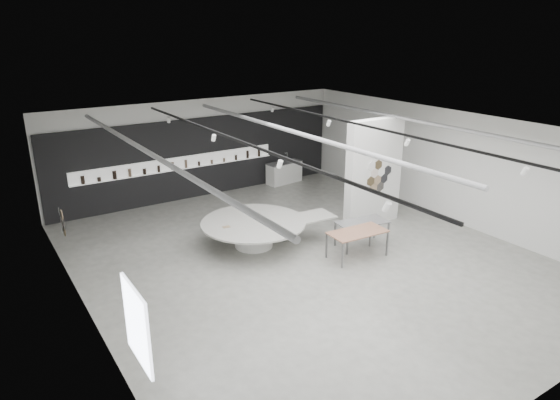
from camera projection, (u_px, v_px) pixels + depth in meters
room at (304, 191)px, 13.81m from camera, size 12.02×14.02×3.82m
back_wall_display at (200, 158)px, 19.47m from camera, size 11.80×0.27×3.10m
partition_column at (374, 173)px, 16.55m from camera, size 2.20×0.38×3.60m
display_island at (256, 230)px, 15.20m from camera, size 4.19×3.42×0.82m
sample_table_wood at (358, 233)px, 14.40m from camera, size 1.75×0.95×0.80m
sample_table_stone at (362, 224)px, 15.14m from camera, size 1.64×0.98×0.80m
kitchen_counter at (284, 172)px, 21.44m from camera, size 1.67×0.82×1.27m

